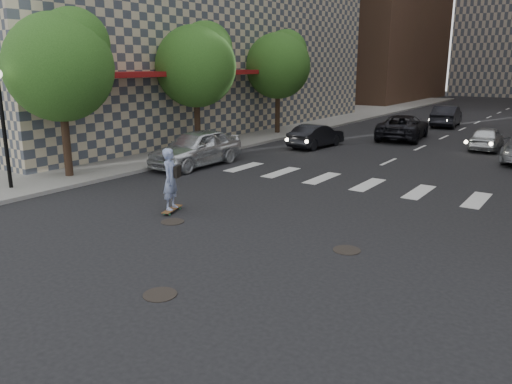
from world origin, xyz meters
TOP-DOWN VIEW (x-y plane):
  - ground at (0.00, 0.00)m, footprint 160.00×160.00m
  - sidewalk_left at (-14.50, 20.00)m, footprint 13.00×80.00m
  - lamppost at (-9.50, 0.50)m, footprint 0.36×0.36m
  - tree_a at (-9.45, 3.14)m, footprint 4.20×4.20m
  - tree_b at (-9.45, 11.14)m, footprint 4.20×4.20m
  - tree_c at (-9.45, 19.14)m, footprint 4.20×4.20m
  - manhole_a at (1.20, -2.50)m, footprint 0.70×0.70m
  - manhole_b at (-2.00, 1.20)m, footprint 0.70×0.70m
  - manhole_c at (3.30, 2.00)m, footprint 0.70×0.70m
  - skateboarder at (-2.73, 1.96)m, footprint 0.66×1.06m
  - silver_sedan at (-7.00, 8.03)m, footprint 2.04×4.96m
  - traffic_car_a at (-4.94, 15.88)m, footprint 1.72×4.04m
  - traffic_car_c at (-1.95, 21.72)m, footprint 3.22×5.72m
  - traffic_car_d at (3.14, 20.48)m, footprint 1.71×3.83m
  - traffic_car_e at (-1.41, 29.97)m, footprint 2.07×4.84m

SIDE VIEW (x-z plane):
  - ground at x=0.00m, z-range 0.00..0.00m
  - manhole_a at x=1.20m, z-range 0.00..0.02m
  - manhole_b at x=-2.00m, z-range 0.00..0.02m
  - manhole_c at x=3.30m, z-range 0.00..0.02m
  - sidewalk_left at x=-14.50m, z-range 0.00..0.15m
  - traffic_car_d at x=3.14m, z-range 0.00..1.28m
  - traffic_car_a at x=-4.94m, z-range 0.00..1.30m
  - traffic_car_c at x=-1.95m, z-range 0.00..1.51m
  - traffic_car_e at x=-1.41m, z-range 0.00..1.55m
  - silver_sedan at x=-7.00m, z-range 0.00..1.68m
  - skateboarder at x=-2.73m, z-range 0.05..2.11m
  - lamppost at x=-9.50m, z-range 0.79..5.07m
  - tree_a at x=-9.45m, z-range 1.35..7.95m
  - tree_b at x=-9.45m, z-range 1.35..7.95m
  - tree_c at x=-9.45m, z-range 1.35..7.95m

